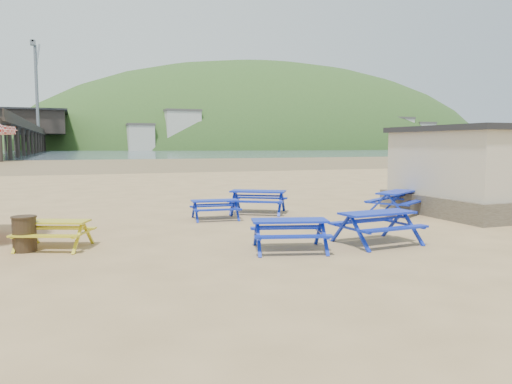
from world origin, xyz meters
name	(u,v)px	position (x,y,z in m)	size (l,w,h in m)	color
ground	(251,232)	(0.00, 0.00, 0.00)	(400.00, 400.00, 0.00)	tan
wet_sand	(111,163)	(0.00, 55.00, 0.00)	(400.00, 400.00, 0.00)	olive
sea	(87,151)	(0.00, 170.00, 0.01)	(400.00, 400.00, 0.00)	#42525E
picnic_table_blue_a	(215,210)	(-0.29, 2.73, 0.33)	(1.67, 1.40, 0.66)	#1716A5
picnic_table_blue_b	(258,202)	(1.58, 3.65, 0.42)	(2.51, 2.37, 0.83)	#1716A5
picnic_table_blue_c	(396,203)	(6.12, 1.68, 0.41)	(2.51, 2.40, 0.82)	#1716A5
picnic_table_blue_d	(377,228)	(2.46, -2.61, 0.41)	(2.09, 1.76, 0.81)	#1716A5
picnic_table_blue_e	(290,235)	(0.05, -2.60, 0.37)	(2.08, 1.84, 0.74)	#1716A5
picnic_table_blue_f	(484,210)	(7.96, -0.56, 0.35)	(1.80, 1.53, 0.69)	#1716A5
picnic_table_yellow	(54,235)	(-5.18, -0.43, 0.34)	(2.00, 1.82, 0.68)	gold
litter_bin	(24,234)	(-5.82, -0.55, 0.43)	(0.57, 0.57, 0.84)	#332616
amenity_block	(507,169)	(10.50, 1.00, 1.57)	(7.40, 5.40, 3.15)	#665B4C
pier	(32,135)	(-17.99, 178.23, 5.46)	(24.00, 220.00, 39.29)	black
headland_town	(266,168)	(90.00, 229.68, -9.91)	(264.00, 144.00, 108.00)	#2D4C1E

